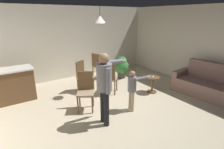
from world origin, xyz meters
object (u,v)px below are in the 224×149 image
object	(u,v)px
dining_chair_by_counter	(110,77)
potted_plant_corner	(122,66)
spare_remote_on_table	(153,77)
dining_chair_spare	(98,65)
person_adult	(105,82)
person_child	(132,86)
side_table_by_couch	(152,83)
dining_chair_centre_back	(85,89)
kitchen_counter	(11,85)
dining_chair_near_wall	(83,75)
couch_floral	(206,85)

from	to	relation	value
dining_chair_by_counter	potted_plant_corner	distance (m)	1.57
potted_plant_corner	spare_remote_on_table	size ratio (longest dim) A/B	6.54
dining_chair_spare	spare_remote_on_table	bearing A→B (deg)	2.08
person_adult	person_child	world-z (taller)	person_adult
side_table_by_couch	person_adult	xyz separation A→B (m)	(-2.16, -0.63, 0.69)
side_table_by_couch	spare_remote_on_table	xyz separation A→B (m)	(-0.04, -0.05, 0.21)
dining_chair_centre_back	kitchen_counter	bearing A→B (deg)	-14.60
side_table_by_couch	spare_remote_on_table	world-z (taller)	spare_remote_on_table
kitchen_counter	dining_chair_near_wall	xyz separation A→B (m)	(2.01, -0.53, 0.07)
dining_chair_near_wall	dining_chair_spare	size ratio (longest dim) A/B	1.00
dining_chair_spare	couch_floral	bearing A→B (deg)	15.34
person_adult	dining_chair_spare	world-z (taller)	person_adult
dining_chair_by_counter	couch_floral	bearing A→B (deg)	8.99
couch_floral	dining_chair_spare	world-z (taller)	same
dining_chair_centre_back	dining_chair_spare	world-z (taller)	same
couch_floral	dining_chair_centre_back	xyz separation A→B (m)	(-3.43, 1.29, 0.21)
side_table_by_couch	person_child	xyz separation A→B (m)	(-1.28, -0.51, 0.34)
couch_floral	side_table_by_couch	world-z (taller)	couch_floral
person_adult	spare_remote_on_table	xyz separation A→B (m)	(2.12, 0.58, -0.48)
couch_floral	person_adult	distance (m)	3.47
person_adult	dining_chair_centre_back	distance (m)	0.98
couch_floral	potted_plant_corner	size ratio (longest dim) A/B	2.19
person_child	dining_chair_near_wall	xyz separation A→B (m)	(-0.50, 1.80, -0.12)
person_child	dining_chair_centre_back	size ratio (longest dim) A/B	1.07
person_adult	dining_chair_by_counter	bearing A→B (deg)	148.67
dining_chair_near_wall	dining_chair_by_counter	bearing A→B (deg)	104.89
kitchen_counter	potted_plant_corner	size ratio (longest dim) A/B	1.48
dining_chair_by_counter	potted_plant_corner	world-z (taller)	dining_chair_by_counter
potted_plant_corner	couch_floral	bearing A→B (deg)	-66.82
person_child	dining_chair_centre_back	distance (m)	1.20
dining_chair_near_wall	person_adult	bearing A→B (deg)	48.96
couch_floral	dining_chair_by_counter	bearing A→B (deg)	49.04
kitchen_counter	potted_plant_corner	bearing A→B (deg)	-2.24
dining_chair_spare	person_child	bearing A→B (deg)	-27.73
couch_floral	dining_chair_centre_back	bearing A→B (deg)	64.59
kitchen_counter	dining_chair_centre_back	world-z (taller)	dining_chair_centre_back
dining_chair_by_counter	potted_plant_corner	bearing A→B (deg)	84.43
couch_floral	dining_chair_by_counter	xyz separation A→B (m)	(-2.38, 1.74, 0.21)
couch_floral	dining_chair_near_wall	size ratio (longest dim) A/B	1.87
kitchen_counter	dining_chair_near_wall	world-z (taller)	dining_chair_near_wall
side_table_by_couch	dining_chair_centre_back	distance (m)	2.24
couch_floral	spare_remote_on_table	bearing A→B (deg)	46.35
kitchen_counter	person_adult	size ratio (longest dim) A/B	0.77
side_table_by_couch	potted_plant_corner	distance (m)	1.69
dining_chair_by_counter	potted_plant_corner	size ratio (longest dim) A/B	1.18
spare_remote_on_table	person_adult	bearing A→B (deg)	-164.75
person_adult	dining_chair_by_counter	world-z (taller)	person_adult
dining_chair_near_wall	spare_remote_on_table	xyz separation A→B (m)	(1.74, -1.34, -0.01)
couch_floral	person_adult	bearing A→B (deg)	77.90
couch_floral	spare_remote_on_table	xyz separation A→B (m)	(-1.25, 1.01, 0.21)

